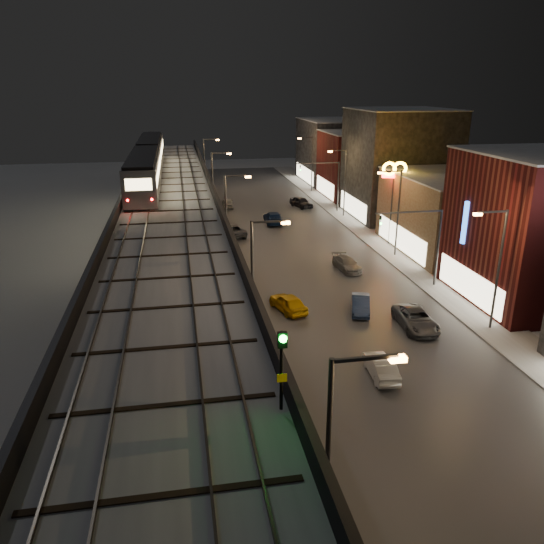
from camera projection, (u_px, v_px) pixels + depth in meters
ground at (309, 479)px, 24.34m from camera, size 220.00×220.00×0.00m
road_surface at (299, 249)px, 58.04m from camera, size 17.00×120.00×0.06m
sidewalk_right at (385, 244)px, 59.68m from camera, size 4.00×120.00×0.14m
under_viaduct_pavement at (174, 256)px, 55.80m from camera, size 11.00×120.00×0.06m
elevated_viaduct at (170, 211)px, 51.00m from camera, size 9.00×100.00×6.30m
viaduct_trackbed at (170, 202)px, 50.86m from camera, size 8.40×100.00×0.32m
viaduct_parapet_streetside at (215, 196)px, 51.46m from camera, size 0.30×100.00×1.10m
viaduct_parapet_far at (123, 199)px, 50.01m from camera, size 0.30×100.00×1.10m
building_b at (544, 228)px, 42.98m from camera, size 12.20×12.20×12.16m
building_c at (456, 213)px, 56.63m from camera, size 12.20×15.20×8.16m
building_d at (399, 164)px, 70.47m from camera, size 12.20×13.20×14.16m
building_e at (362, 164)px, 84.13m from camera, size 12.20×12.20×10.16m
building_f at (337, 151)px, 96.95m from camera, size 12.20×16.20×11.16m
streetlight_left_0 at (335, 457)px, 17.88m from camera, size 2.57×0.28×9.00m
streetlight_left_1 at (256, 277)px, 34.57m from camera, size 2.57×0.28×9.00m
streetlight_right_1 at (496, 262)px, 37.42m from camera, size 2.56×0.28×9.00m
streetlight_left_2 at (229, 214)px, 51.27m from camera, size 2.57×0.28×9.00m
streetlight_right_2 at (396, 207)px, 54.12m from camera, size 2.56×0.28×9.00m
streetlight_left_3 at (215, 182)px, 67.97m from camera, size 2.57×0.28×9.00m
streetlight_right_3 at (343, 178)px, 70.81m from camera, size 2.56×0.28×9.00m
streetlight_left_4 at (206, 163)px, 84.67m from camera, size 2.57×0.28×9.00m
streetlight_right_4 at (310, 160)px, 87.51m from camera, size 2.56×0.28×9.00m
traffic_light_rig_a at (427, 238)px, 45.86m from camera, size 6.10×0.34×7.00m
traffic_light_rig_b at (330, 180)px, 73.69m from camera, size 6.10×0.34×7.00m
subway_train at (148, 161)px, 63.55m from camera, size 3.09×37.52×3.70m
rail_signal at (282, 356)px, 17.33m from camera, size 0.34×0.43×2.96m
car_taxi at (288, 303)px, 42.01m from camera, size 2.81×4.48×1.42m
car_near_white at (381, 367)px, 32.62m from camera, size 1.61×3.96×1.28m
car_mid_silver at (231, 230)px, 62.85m from camera, size 3.75×5.70×1.46m
car_mid_dark at (273, 218)px, 68.55m from camera, size 2.26×5.22×1.50m
car_far_white at (227, 203)px, 77.49m from camera, size 1.82×4.06×1.36m
car_onc_silver at (361, 305)px, 41.81m from camera, size 2.47×4.13×1.29m
car_onc_dark at (416, 320)px, 39.06m from camera, size 2.59×5.14×1.40m
car_onc_white at (347, 264)px, 51.35m from camera, size 2.23×4.43×1.23m
car_onc_red at (301, 203)px, 77.44m from camera, size 3.10×4.85×1.54m
sign_mcdonalds at (394, 179)px, 57.39m from camera, size 2.76×0.71×9.27m
sign_carwash at (470, 229)px, 43.89m from camera, size 1.57×0.35×8.16m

